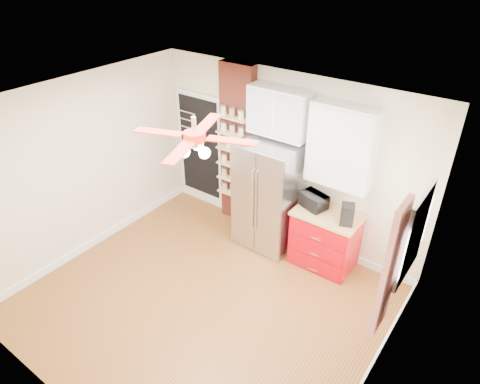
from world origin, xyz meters
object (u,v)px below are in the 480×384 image
Objects in this scene: red_cabinet at (325,239)px; pantry_jar_oats at (229,143)px; toaster_oven at (313,201)px; ceiling_fan at (195,137)px; fridge at (269,195)px; coffee_maker at (347,214)px; canister_left at (347,220)px.

red_cabinet is 2.12m from pantry_jar_oats.
red_cabinet is 0.61m from toaster_oven.
pantry_jar_oats is (-1.87, 0.13, 0.98)m from red_cabinet.
ceiling_fan is 3.57× the size of toaster_oven.
fridge reaches higher than coffee_maker.
pantry_jar_oats is (-0.95, 1.81, -0.99)m from ceiling_fan.
pantry_jar_oats reaches higher than toaster_oven.
toaster_oven is (0.66, 1.70, -1.42)m from ceiling_fan.
coffee_maker is at bearing 177.84° from canister_left.
coffee_maker is at bearing 6.23° from toaster_oven.
fridge reaches higher than toaster_oven.
ceiling_fan is at bearing -149.54° from coffee_maker.
pantry_jar_oats reaches higher than canister_left.
ceiling_fan reaches higher than coffee_maker.
pantry_jar_oats is (-2.18, 0.22, 0.39)m from coffee_maker.
canister_left is (0.57, -0.11, -0.04)m from toaster_oven.
toaster_oven is 1.67m from pantry_jar_oats.
ceiling_fan is 2.43m from coffee_maker.
fridge is 1.07m from pantry_jar_oats.
coffee_maker is (0.31, -0.09, 0.60)m from red_cabinet.
toaster_oven is 0.59m from canister_left.
toaster_oven reaches higher than red_cabinet.
toaster_oven is at bearing 147.38° from coffee_maker.
ceiling_fan is (0.05, -1.63, 1.55)m from fridge.
ceiling_fan is 2.31m from toaster_oven.
ceiling_fan reaches higher than canister_left.
toaster_oven is 2.75× the size of canister_left.
red_cabinet is at bearing 13.31° from toaster_oven.
toaster_oven is (0.71, 0.07, 0.13)m from fridge.
coffee_maker is (1.28, -0.04, 0.18)m from fridge.
fridge reaches higher than red_cabinet.
red_cabinet is at bearing 163.93° from canister_left.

